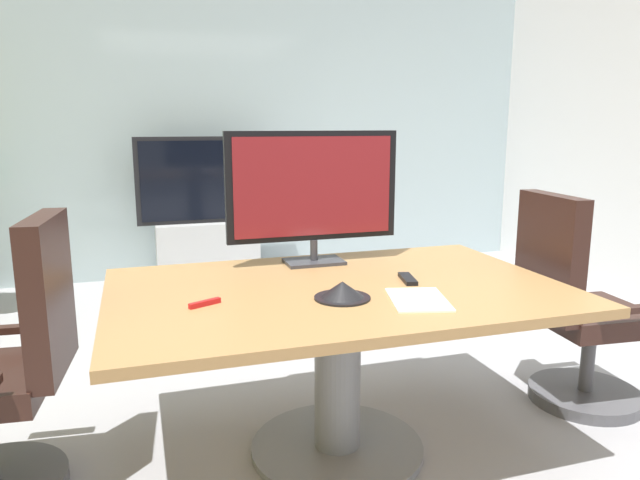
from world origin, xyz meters
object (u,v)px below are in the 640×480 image
conference_table (338,329)px  wall_display_unit (207,234)px  office_chair_right (575,318)px  tv_monitor (313,190)px  office_chair_left (7,383)px  conference_phone (342,291)px  remote_control (408,279)px

conference_table → wall_display_unit: 3.03m
conference_table → office_chair_right: office_chair_right is taller
office_chair_right → tv_monitor: 1.48m
office_chair_left → conference_phone: bearing=82.9°
office_chair_left → wall_display_unit: bearing=164.6°
office_chair_left → remote_control: office_chair_left is taller
conference_phone → remote_control: conference_phone is taller
tv_monitor → conference_phone: (-0.07, -0.60, -0.33)m
conference_phone → office_chair_right: bearing=10.1°
conference_table → office_chair_right: 1.30m
conference_table → office_chair_left: 1.30m
tv_monitor → conference_phone: tv_monitor is taller
office_chair_left → remote_control: (1.61, -0.11, 0.31)m
conference_phone → conference_table: bearing=76.0°
conference_phone → tv_monitor: bearing=83.7°
wall_display_unit → remote_control: size_ratio=7.71×
conference_table → wall_display_unit: wall_display_unit is taller
office_chair_left → wall_display_unit: wall_display_unit is taller
wall_display_unit → conference_phone: 3.21m
office_chair_right → remote_control: size_ratio=6.41×
remote_control → conference_phone: bearing=-143.1°
conference_table → remote_control: size_ratio=11.02×
conference_phone → wall_display_unit: bearing=92.6°
office_chair_right → conference_phone: bearing=105.0°
office_chair_left → tv_monitor: tv_monitor is taller
tv_monitor → conference_phone: bearing=-96.3°
tv_monitor → remote_control: (0.29, -0.44, -0.35)m
conference_table → tv_monitor: size_ratio=2.23×
conference_table → office_chair_right: size_ratio=1.72×
office_chair_left → conference_table: bearing=90.7°
conference_table → remote_control: remote_control is taller
office_chair_left → office_chair_right: bearing=94.5°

